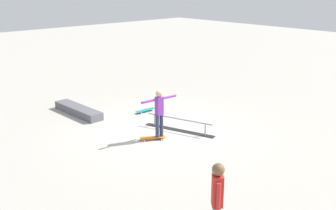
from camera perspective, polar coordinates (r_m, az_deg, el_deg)
The scene contains 7 objects.
ground_plane at distance 13.47m, azimuth -0.95°, elevation -3.60°, with size 60.00×60.00×0.00m, color #ADA89E.
grind_rail at distance 13.38m, azimuth 1.58°, elevation -2.88°, with size 2.50×1.01×0.44m.
skate_ledge at distance 15.39m, azimuth -12.63°, elevation -0.75°, with size 2.49×0.54×0.29m, color #595960.
skater_main at distance 12.42m, azimuth -1.25°, elevation -0.85°, with size 0.22×1.30×1.61m.
skateboard_main at distance 12.67m, azimuth -2.21°, elevation -4.64°, with size 0.60×0.78×0.09m.
bystander_red_shirt at distance 7.58m, azimuth 6.98°, elevation -13.32°, with size 0.34×0.31×1.70m.
loose_skateboard_teal at distance 15.30m, azimuth -3.23°, elevation -0.73°, with size 0.28×0.81×0.09m.
Camera 1 is at (-9.41, 8.35, 4.81)m, focal length 42.90 mm.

